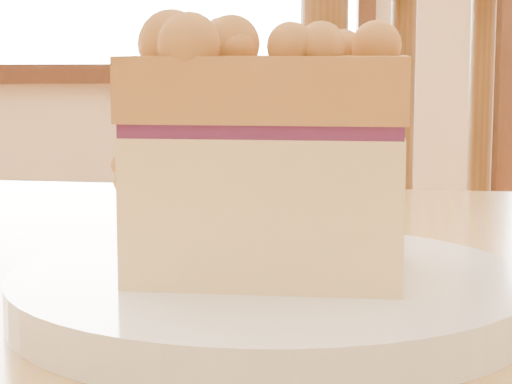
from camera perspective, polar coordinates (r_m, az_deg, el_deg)
plate at (r=0.41m, az=0.79°, el=-5.88°), size 0.21×0.21×0.02m
cake_slice at (r=0.40m, az=0.66°, el=2.62°), size 0.13×0.11×0.10m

